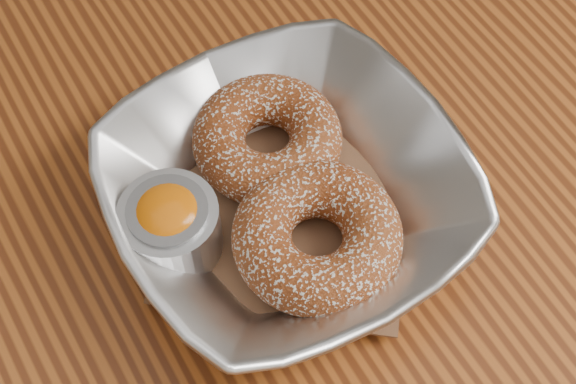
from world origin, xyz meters
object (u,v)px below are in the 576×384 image
serving_bowl (288,196)px  ramekin (171,226)px  donut_front (317,237)px  table (364,242)px  donut_back (267,139)px

serving_bowl → ramekin: size_ratio=3.63×
donut_front → ramekin: (-0.07, 0.05, 0.01)m
ramekin → table: bearing=-5.1°
donut_front → ramekin: 0.08m
serving_bowl → donut_front: (0.00, -0.03, 0.00)m
donut_back → ramekin: ramekin is taller
serving_bowl → table: bearing=0.9°
donut_back → table: bearing=-35.8°
serving_bowl → donut_back: serving_bowl is taller
table → ramekin: ramekin is taller
donut_back → ramekin: (-0.08, -0.03, 0.01)m
serving_bowl → donut_back: 0.04m
table → serving_bowl: bearing=-179.1°
donut_back → donut_front: 0.07m
table → donut_front: (-0.06, -0.03, 0.13)m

